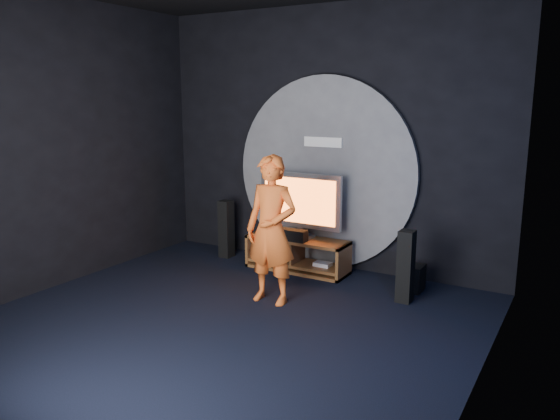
% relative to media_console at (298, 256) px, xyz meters
% --- Properties ---
extents(floor, '(5.00, 5.00, 0.00)m').
position_rel_media_console_xyz_m(floor, '(0.18, -2.05, -0.19)').
color(floor, black).
rests_on(floor, ground).
extents(back_wall, '(5.00, 0.04, 3.50)m').
position_rel_media_console_xyz_m(back_wall, '(0.18, 0.45, 1.56)').
color(back_wall, black).
rests_on(back_wall, ground).
extents(left_wall, '(0.04, 5.00, 3.50)m').
position_rel_media_console_xyz_m(left_wall, '(-2.32, -2.05, 1.56)').
color(left_wall, black).
rests_on(left_wall, ground).
extents(right_wall, '(0.04, 5.00, 3.50)m').
position_rel_media_console_xyz_m(right_wall, '(2.68, -2.05, 1.56)').
color(right_wall, black).
rests_on(right_wall, ground).
extents(wall_disc_panel, '(2.60, 0.11, 2.60)m').
position_rel_media_console_xyz_m(wall_disc_panel, '(0.18, 0.39, 1.11)').
color(wall_disc_panel, '#515156').
rests_on(wall_disc_panel, ground).
extents(media_console, '(1.40, 0.45, 0.45)m').
position_rel_media_console_xyz_m(media_console, '(0.00, 0.00, 0.00)').
color(media_console, brown).
rests_on(media_console, ground).
extents(tv, '(1.19, 0.22, 0.87)m').
position_rel_media_console_xyz_m(tv, '(-0.01, 0.07, 0.73)').
color(tv, '#A7A8AE').
rests_on(tv, media_console).
extents(center_speaker, '(0.40, 0.15, 0.15)m').
position_rel_media_console_xyz_m(center_speaker, '(-0.01, -0.15, 0.33)').
color(center_speaker, black).
rests_on(center_speaker, media_console).
extents(remote, '(0.18, 0.05, 0.02)m').
position_rel_media_console_xyz_m(remote, '(-0.38, -0.12, 0.27)').
color(remote, black).
rests_on(remote, media_console).
extents(tower_speaker_left, '(0.17, 0.19, 0.84)m').
position_rel_media_console_xyz_m(tower_speaker_left, '(-1.21, 0.04, 0.22)').
color(tower_speaker_left, black).
rests_on(tower_speaker_left, ground).
extents(tower_speaker_right, '(0.17, 0.19, 0.84)m').
position_rel_media_console_xyz_m(tower_speaker_right, '(1.61, -0.39, 0.22)').
color(tower_speaker_right, black).
rests_on(tower_speaker_right, ground).
extents(subwoofer, '(0.29, 0.29, 0.32)m').
position_rel_media_console_xyz_m(subwoofer, '(1.56, 0.01, -0.04)').
color(subwoofer, black).
rests_on(subwoofer, ground).
extents(player, '(0.63, 0.42, 1.69)m').
position_rel_media_console_xyz_m(player, '(0.28, -1.16, 0.65)').
color(player, '#E15A1E').
rests_on(player, ground).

